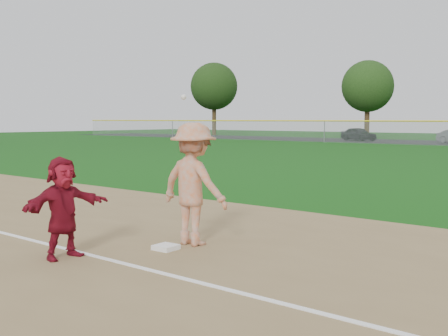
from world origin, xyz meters
The scene contains 8 objects.
ground centered at (0.00, 0.00, 0.00)m, with size 160.00×160.00×0.00m, color #10490E.
foul_line centered at (0.00, -0.80, 0.03)m, with size 60.00×0.10×0.01m, color white.
first_base centered at (-0.20, 0.24, 0.06)m, with size 0.35×0.35×0.08m, color white.
base_runner centered at (-1.02, -1.16, 0.81)m, with size 1.47×0.47×1.58m, color maroon.
car_left centered at (-19.31, 45.57, 0.68)m, with size 1.59×3.94×1.34m, color black.
first_base_play centered at (-0.12, 0.84, 1.07)m, with size 1.37×0.81×2.55m.
tree_0 centered at (-44.00, 52.00, 6.59)m, with size 6.40×6.40×9.81m.
tree_1 centered at (-22.00, 53.00, 5.83)m, with size 5.80×5.80×8.75m.
Camera 1 is at (6.38, -6.13, 2.17)m, focal length 45.00 mm.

